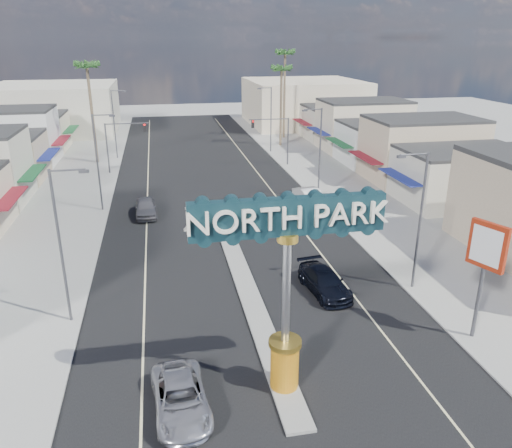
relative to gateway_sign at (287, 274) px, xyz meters
name	(u,v)px	position (x,y,z in m)	size (l,w,h in m)	color
ground	(215,204)	(0.00, 28.02, -5.93)	(160.00, 160.00, 0.00)	gray
road	(215,204)	(0.00, 28.02, -5.92)	(20.00, 120.00, 0.01)	black
median_island	(241,274)	(0.00, 12.02, -5.85)	(1.30, 30.00, 0.16)	gray
sidewalk_left	(65,212)	(-14.00, 28.02, -5.87)	(8.00, 120.00, 0.12)	gray
sidewalk_right	(349,195)	(14.00, 28.02, -5.87)	(8.00, 120.00, 0.12)	gray
storefront_row_right	(388,140)	(24.00, 41.02, -2.93)	(12.00, 42.00, 6.00)	#B7B29E
backdrop_far_left	(55,108)	(-22.00, 73.02, -1.93)	(20.00, 20.00, 8.00)	#B7B29E
backdrop_far_right	(303,102)	(22.00, 73.02, -1.93)	(20.00, 20.00, 8.00)	beige
gateway_sign	(287,274)	(0.00, 0.00, 0.00)	(8.20, 1.50, 9.15)	#CF670F
traffic_signal_left	(122,138)	(-9.18, 42.02, -1.65)	(5.09, 0.45, 6.00)	#47474C
traffic_signal_right	(274,132)	(9.18, 42.02, -1.65)	(5.09, 0.45, 6.00)	#47474C
streetlight_l_near	(63,240)	(-10.43, 8.02, -0.86)	(2.03, 0.22, 9.00)	#47474C
streetlight_l_mid	(99,158)	(-10.43, 28.02, -0.86)	(2.03, 0.22, 9.00)	#47474C
streetlight_l_far	(115,121)	(-10.43, 50.02, -0.86)	(2.03, 0.22, 9.00)	#47474C
streetlight_r_near	(418,215)	(10.43, 8.02, -0.86)	(2.03, 0.22, 9.00)	#47474C
streetlight_r_mid	(318,149)	(10.43, 28.02, -0.86)	(2.03, 0.22, 9.00)	#47474C
streetlight_r_far	(270,116)	(10.43, 50.02, -0.86)	(2.03, 0.22, 9.00)	#47474C
palm_left_far	(87,71)	(-13.00, 48.02, 5.57)	(2.60, 2.60, 13.10)	brown
palm_right_mid	(282,73)	(13.00, 54.02, 4.67)	(2.60, 2.60, 12.10)	brown
palm_right_far	(285,58)	(15.00, 60.02, 6.46)	(2.60, 2.60, 14.10)	brown
suv_left	(181,398)	(-4.78, -0.59, -5.23)	(2.30, 4.99, 1.39)	#B6B5BA
suv_right	(324,282)	(4.79, 8.61, -5.19)	(2.07, 5.08, 1.48)	black
car_parked_left	(146,207)	(-6.55, 25.76, -5.13)	(1.90, 4.71, 1.60)	slate
car_parked_right	(310,198)	(9.00, 25.49, -5.08)	(1.79, 5.12, 1.69)	silver
bank_pylon_sign	(486,252)	(11.05, 2.10, -0.86)	(1.01, 1.99, 6.54)	#47474C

